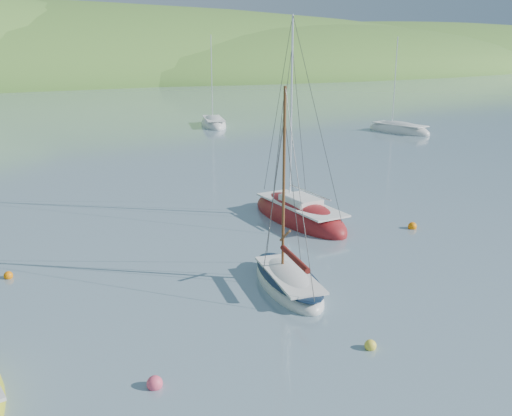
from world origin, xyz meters
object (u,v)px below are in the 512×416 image
distant_sloop_d (399,131)px  distant_sloop_b (214,124)px  sloop_red (299,216)px  daysailer_white (288,282)px

distant_sloop_d → distant_sloop_b: bearing=125.5°
sloop_red → distant_sloop_d: bearing=38.3°
sloop_red → distant_sloop_d: size_ratio=1.07×
daysailer_white → distant_sloop_d: distant_sloop_d is taller
sloop_red → distant_sloop_b: sloop_red is taller
sloop_red → distant_sloop_b: size_ratio=1.04×
distant_sloop_d → sloop_red: bearing=-153.1°
daysailer_white → distant_sloop_b: size_ratio=0.75×
daysailer_white → distant_sloop_d: (33.42, 31.11, -0.01)m
daysailer_white → distant_sloop_b: (16.83, 45.84, -0.01)m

